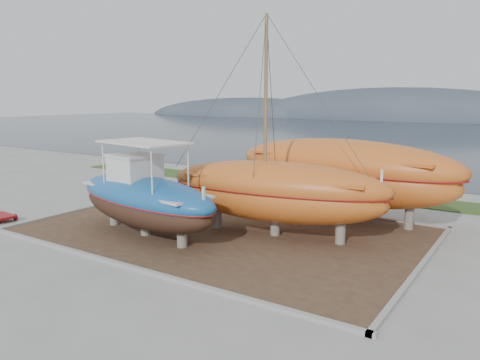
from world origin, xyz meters
The scene contains 10 objects.
ground centered at (0.00, 0.00, 0.00)m, with size 140.00×140.00×0.00m, color gray.
dirt_patch centered at (0.00, 4.00, 0.03)m, with size 18.00×12.00×0.06m, color #422D1E.
curb_frame centered at (0.00, 4.00, 0.07)m, with size 18.60×12.60×0.15m, color gray, non-canonical shape.
grass_strip centered at (0.00, 15.50, 0.04)m, with size 44.00×3.00×0.08m, color #284219.
sea centered at (0.00, 70.00, 0.00)m, with size 260.00×100.00×0.04m, color #17222E, non-canonical shape.
blue_caique centered at (-2.58, 1.31, 2.24)m, with size 9.08×2.84×4.37m, color #18589A, non-canonical shape.
white_dinghy centered at (-5.87, 5.96, 0.67)m, with size 4.03×1.51×1.21m, color silver, non-canonical shape.
orange_sailboat centered at (2.48, 4.58, 5.00)m, with size 10.50×3.10×9.87m, color #C15A1D, non-canonical shape.
orange_bare_hull centered at (3.86, 9.27, 2.09)m, with size 12.38×3.71×4.06m, color #C15A1D, non-canonical shape.
red_trailer centered at (-10.79, -0.92, 0.17)m, with size 2.34×1.17×0.33m, color maroon, non-canonical shape.
Camera 1 is at (12.58, -13.81, 6.41)m, focal length 35.00 mm.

